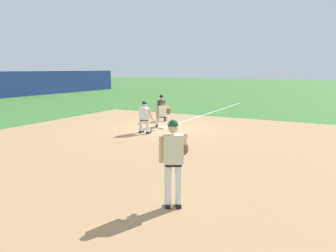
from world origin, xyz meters
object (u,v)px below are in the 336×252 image
Objects in this scene: pitcher at (174,158)px; first_base_bag at (163,128)px; first_baseman at (163,112)px; umpire at (161,107)px; baserunner at (144,116)px; baseball at (167,153)px.

first_base_bag is at bearing 30.44° from pitcher.
umpire reaches higher than first_baseman.
pitcher is 1.27× the size of baserunner.
pitcher is at bearing -149.46° from umpire.
umpire is (1.96, 1.18, 0.75)m from first_base_bag.
pitcher is 1.27× the size of umpire.
umpire reaches higher than baseball.
pitcher is (-3.77, -2.19, 1.02)m from baseball.
baseball is at bearing -136.12° from baserunner.
first_baseman is (4.52, 2.64, 0.69)m from baseball.
umpire is (3.38, 1.03, 0.00)m from baserunner.
umpire is at bearing 16.93° from baserunner.
baseball is 5.28m from first_baseman.
first_base_bag reaches higher than baseball.
first_baseman is 1.83m from baserunner.
first_baseman is at bearing 30.23° from pitcher.
baseball is 0.05× the size of umpire.
baserunner is (-1.41, 0.15, 0.75)m from first_base_bag.
first_base_bag is 2.41m from umpire.
baserunner is (6.47, 4.78, -0.27)m from pitcher.
baseball is at bearing -149.69° from first_baseman.
baserunner reaches higher than first_base_bag.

